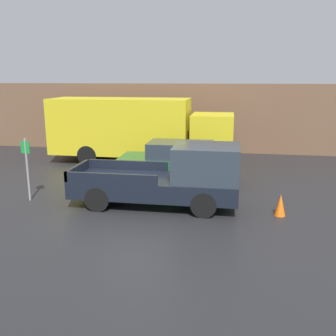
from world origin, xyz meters
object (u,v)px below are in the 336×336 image
(car, at_px, (178,161))
(delivery_truck, at_px, (136,128))
(traffic_cone, at_px, (280,205))
(pickup_truck, at_px, (173,178))
(parking_sign, at_px, (27,166))

(car, relative_size, delivery_truck, 0.52)
(delivery_truck, height_order, traffic_cone, delivery_truck)
(car, xyz_separation_m, traffic_cone, (3.57, -3.36, -0.46))
(car, distance_m, delivery_truck, 4.11)
(pickup_truck, bearing_deg, delivery_truck, 114.02)
(traffic_cone, bearing_deg, pickup_truck, 174.00)
(pickup_truck, distance_m, parking_sign, 4.87)
(delivery_truck, bearing_deg, traffic_cone, -46.95)
(delivery_truck, distance_m, parking_sign, 6.75)
(delivery_truck, bearing_deg, car, -51.47)
(pickup_truck, height_order, delivery_truck, delivery_truck)
(pickup_truck, bearing_deg, traffic_cone, -6.00)
(car, bearing_deg, pickup_truck, -85.48)
(car, height_order, traffic_cone, car)
(pickup_truck, height_order, traffic_cone, pickup_truck)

